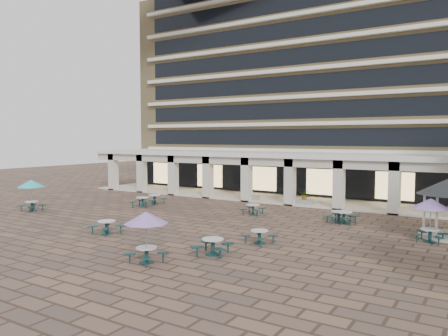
{
  "coord_description": "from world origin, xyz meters",
  "views": [
    {
      "loc": [
        16.93,
        -21.92,
        5.77
      ],
      "look_at": [
        1.35,
        3.0,
        3.71
      ],
      "focal_mm": 35.0,
      "sensor_mm": 36.0,
      "label": 1
    }
  ],
  "objects": [
    {
      "name": "picnic_table_8",
      "position": [
        -8.17,
        6.81,
        0.47
      ],
      "size": [
        1.86,
        1.86,
        0.78
      ],
      "rotation": [
        0.0,
        0.0,
        -0.09
      ],
      "color": "#13383A",
      "rests_on": "ground"
    },
    {
      "name": "retail_arcade",
      "position": [
        0.0,
        14.8,
        3.0
      ],
      "size": [
        42.0,
        6.6,
        4.4
      ],
      "color": "white",
      "rests_on": "ground"
    },
    {
      "name": "picnic_table_4",
      "position": [
        -13.92,
        -1.11,
        2.08
      ],
      "size": [
        2.12,
        2.12,
        2.44
      ],
      "rotation": [
        0.0,
        0.0,
        -0.0
      ],
      "color": "#13383A",
      "rests_on": "ground"
    },
    {
      "name": "picnic_table_9",
      "position": [
        1.62,
        6.67,
        0.46
      ],
      "size": [
        1.82,
        1.82,
        0.76
      ],
      "rotation": [
        0.0,
        0.0,
        0.09
      ],
      "color": "#13383A",
      "rests_on": "ground"
    },
    {
      "name": "picnic_table_1",
      "position": [
        -2.71,
        -3.78,
        0.48
      ],
      "size": [
        1.86,
        1.86,
        0.8
      ],
      "rotation": [
        0.0,
        0.0,
        -0.06
      ],
      "color": "#13383A",
      "rests_on": "ground"
    },
    {
      "name": "picnic_table_2",
      "position": [
        5.27,
        -4.3,
        0.48
      ],
      "size": [
        2.09,
        2.09,
        0.81
      ],
      "rotation": [
        0.0,
        0.0,
        0.24
      ],
      "color": "#13383A",
      "rests_on": "ground"
    },
    {
      "name": "picnic_table_7",
      "position": [
        6.14,
        -1.0,
        0.43
      ],
      "size": [
        1.88,
        1.88,
        0.72
      ],
      "rotation": [
        0.0,
        0.0,
        -0.25
      ],
      "color": "#13383A",
      "rests_on": "ground"
    },
    {
      "name": "picnic_table_13",
      "position": [
        8.0,
        7.12,
        0.46
      ],
      "size": [
        1.97,
        1.97,
        0.77
      ],
      "rotation": [
        0.0,
        0.0,
        -0.22
      ],
      "color": "#13383A",
      "rests_on": "ground"
    },
    {
      "name": "picnic_table_11",
      "position": [
        14.0,
        4.19,
        2.06
      ],
      "size": [
        2.1,
        2.1,
        2.42
      ],
      "rotation": [
        0.0,
        0.0,
        -0.09
      ],
      "color": "#13383A",
      "rests_on": "ground"
    },
    {
      "name": "picnic_table_10",
      "position": [
        8.41,
        6.88,
        0.48
      ],
      "size": [
        1.83,
        1.83,
        0.81
      ],
      "rotation": [
        0.0,
        0.0,
        -0.02
      ],
      "color": "#13383A",
      "rests_on": "ground"
    },
    {
      "name": "planter_left",
      "position": [
        -1.95,
        12.9,
        0.49
      ],
      "size": [
        1.5,
        0.66,
        1.24
      ],
      "color": "gray",
      "rests_on": "ground"
    },
    {
      "name": "planter_right",
      "position": [
        3.26,
        12.9,
        0.57
      ],
      "size": [
        1.5,
        0.88,
        1.33
      ],
      "color": "gray",
      "rests_on": "ground"
    },
    {
      "name": "picnic_table_6",
      "position": [
        3.44,
        -7.08,
        2.01
      ],
      "size": [
        2.05,
        2.05,
        2.36
      ],
      "rotation": [
        0.0,
        0.0,
        -0.09
      ],
      "color": "#13383A",
      "rests_on": "ground"
    },
    {
      "name": "ground",
      "position": [
        0.0,
        0.0,
        0.0
      ],
      "size": [
        120.0,
        120.0,
        0.0
      ],
      "primitive_type": "plane",
      "color": "brown",
      "rests_on": "ground"
    },
    {
      "name": "apartment_building",
      "position": [
        0.0,
        25.47,
        12.6
      ],
      "size": [
        40.0,
        15.5,
        25.2
      ],
      "color": "tan",
      "rests_on": "ground"
    },
    {
      "name": "picnic_table_12",
      "position": [
        -7.88,
        4.99,
        0.49
      ],
      "size": [
        2.12,
        2.12,
        0.81
      ],
      "rotation": [
        0.0,
        0.0,
        0.26
      ],
      "color": "#13383A",
      "rests_on": "ground"
    }
  ]
}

